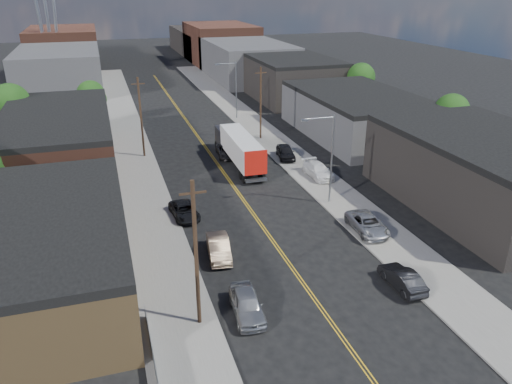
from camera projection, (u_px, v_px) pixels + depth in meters
ground at (188, 122)px, 78.55m from camera, size 260.00×260.00×0.00m
centerline at (208, 151)px, 65.36m from camera, size 0.32×120.00×0.01m
sidewalk_left at (134, 157)px, 62.71m from camera, size 5.00×140.00×0.15m
sidewalk_right at (276, 144)px, 67.95m from camera, size 5.00×140.00×0.15m
warehouse_tan at (41, 250)px, 35.58m from camera, size 12.00×22.00×5.60m
warehouse_brown at (58, 141)px, 58.24m from camera, size 12.00×26.00×6.60m
industrial_right_a at (486, 172)px, 48.05m from camera, size 14.00×22.00×7.10m
industrial_right_b at (357, 114)px, 71.11m from camera, size 14.00×24.00×6.10m
industrial_right_c at (291, 78)px, 93.67m from camera, size 14.00×22.00×7.60m
skyline_left_a at (60, 69)px, 102.25m from camera, size 16.00×30.00×8.00m
skyline_right_a at (247, 60)px, 113.26m from camera, size 16.00×30.00×8.00m
skyline_left_b at (64, 49)px, 123.84m from camera, size 16.00×26.00×10.00m
skyline_right_b at (220, 44)px, 134.85m from camera, size 16.00×26.00×10.00m
skyline_left_c at (68, 46)px, 142.00m from camera, size 16.00×40.00×7.00m
skyline_right_c at (205, 42)px, 153.02m from camera, size 16.00×40.00×7.00m
streetlight_near at (328, 153)px, 47.80m from camera, size 3.39×0.25×9.00m
streetlight_far at (234, 86)px, 78.56m from camera, size 3.39×0.25×9.00m
utility_pole_left_near at (196, 254)px, 30.33m from camera, size 1.60×0.26×10.00m
utility_pole_left_far at (141, 117)px, 61.10m from camera, size 1.60×0.26×10.00m
utility_pole_right at (261, 103)px, 68.25m from camera, size 1.60×0.26×10.00m
tree_left_mid at (12, 105)px, 65.42m from camera, size 5.10×5.04×8.37m
tree_left_far at (92, 97)px, 74.69m from camera, size 4.35×4.20×6.97m
tree_right_near at (452, 114)px, 63.83m from camera, size 4.60×4.48×7.44m
tree_right_far at (361, 79)px, 84.81m from camera, size 4.85×4.76×7.91m
semi_truck at (238, 146)px, 60.00m from camera, size 2.75×14.83×3.87m
car_left_a at (247, 304)px, 32.90m from camera, size 2.30×4.90×1.62m
car_left_b at (219, 248)px, 39.94m from camera, size 2.21×4.90×1.56m
car_left_c at (184, 211)px, 46.64m from camera, size 2.57×4.91×1.32m
car_right_oncoming at (402, 279)px, 35.91m from camera, size 1.58×4.42×1.45m
car_right_lot_a at (367, 224)px, 43.66m from camera, size 2.63×5.31×1.45m
car_right_lot_b at (318, 170)px, 56.01m from camera, size 2.31×5.25×1.50m
car_right_lot_c at (286, 152)px, 61.90m from camera, size 2.67×4.98×1.61m
car_ahead_truck at (227, 151)px, 62.94m from camera, size 2.80×5.31×1.42m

